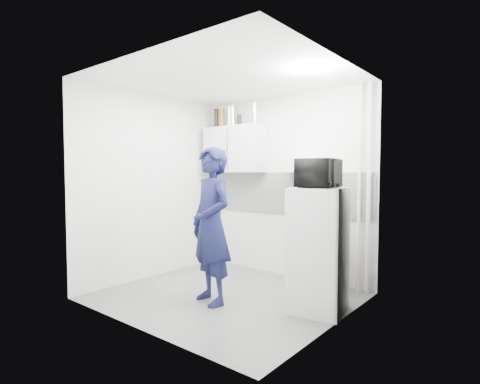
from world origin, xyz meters
The scene contains 23 objects.
floor centered at (0.00, 0.00, 0.00)m, with size 2.80×2.80×0.00m, color #5D5D5A.
ceiling centered at (0.00, 0.00, 2.60)m, with size 2.80×2.80×0.00m, color white.
wall_back centered at (0.00, 1.25, 1.30)m, with size 2.80×2.80×0.00m, color silver.
wall_left centered at (-1.40, 0.00, 1.30)m, with size 2.60×2.60×0.00m, color silver.
wall_right centered at (1.40, 0.00, 1.30)m, with size 2.60×2.60×0.00m, color silver.
person centered at (0.02, -0.27, 0.89)m, with size 0.65×0.43×1.79m, color #121538.
stove centered at (0.68, 1.00, 0.42)m, with size 0.52×0.52×0.84m, color silver.
fridge centered at (1.10, 0.25, 0.67)m, with size 0.55×0.55×1.34m, color silver.
stove_top centered at (0.68, 1.00, 0.85)m, with size 0.50×0.50×0.03m, color black.
saucepan centered at (0.78, 1.07, 0.92)m, with size 0.20×0.20×0.11m, color silver.
microwave centered at (1.10, 0.25, 1.49)m, with size 0.37×0.55×0.31m, color black.
bottle_a centered at (-1.13, 1.07, 2.36)m, with size 0.07×0.07×0.31m, color black.
bottle_b centered at (-1.02, 1.07, 2.35)m, with size 0.08×0.08×0.29m, color brown.
bottle_c centered at (-0.86, 1.07, 2.36)m, with size 0.08×0.08×0.31m, color silver.
bottle_d centered at (-0.79, 1.07, 2.36)m, with size 0.07×0.07×0.32m, color silver.
canister_a centered at (-0.66, 1.07, 2.29)m, with size 0.07×0.07×0.17m, color black.
bottle_e centered at (-0.37, 1.07, 2.36)m, with size 0.08×0.08×0.32m, color silver.
upper_cabinet centered at (-0.75, 1.07, 1.85)m, with size 1.00×0.35×0.70m, color silver.
range_hood centered at (0.45, 1.00, 1.57)m, with size 0.60×0.50×0.14m, color silver.
backsplash centered at (0.00, 1.24, 1.20)m, with size 2.74×0.03×0.60m, color white.
pipe_a centered at (1.30, 1.17, 1.30)m, with size 0.05×0.05×2.60m, color silver.
pipe_b centered at (1.18, 1.17, 1.30)m, with size 0.04×0.04×2.60m, color silver.
ceiling_spot_fixture centered at (1.00, 0.20, 2.57)m, with size 0.10×0.10×0.02m, color white.
Camera 1 is at (2.93, -3.37, 1.50)m, focal length 28.00 mm.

